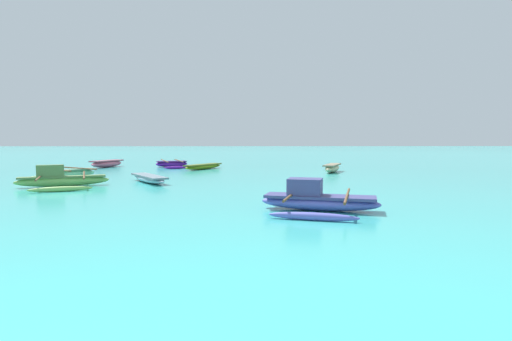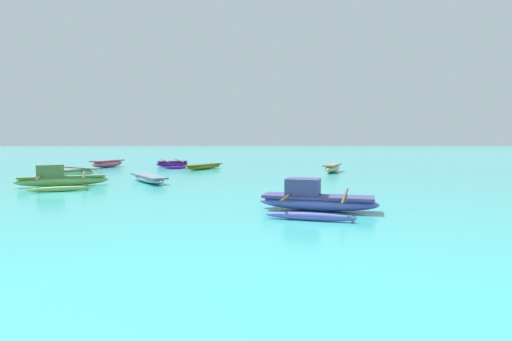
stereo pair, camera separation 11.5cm
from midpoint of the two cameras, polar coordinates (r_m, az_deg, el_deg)
moored_boat_0 at (r=11.31m, az=8.75°, el=-4.16°), size 3.42×3.64×0.88m
moored_boat_1 at (r=29.56m, az=-11.77°, el=0.96°), size 2.92×4.71×0.49m
moored_boat_2 at (r=19.13m, az=-14.90°, el=-1.08°), size 2.51×3.47×0.33m
moored_boat_3 at (r=30.54m, az=-20.34°, el=0.96°), size 1.89×3.00×0.50m
moored_boat_4 at (r=26.90m, az=-7.37°, el=0.60°), size 2.50×3.37×0.34m
moored_boat_5 at (r=22.17m, az=-25.21°, el=-0.45°), size 3.80×3.57×0.54m
moored_boat_6 at (r=18.79m, az=-25.95°, el=-1.14°), size 3.58×4.55×0.92m
moored_boat_7 at (r=24.63m, az=11.00°, el=0.38°), size 1.75×2.89×0.49m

